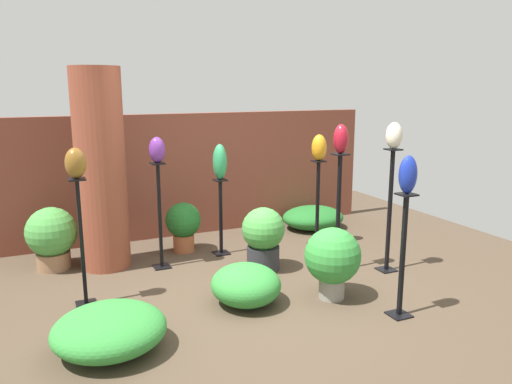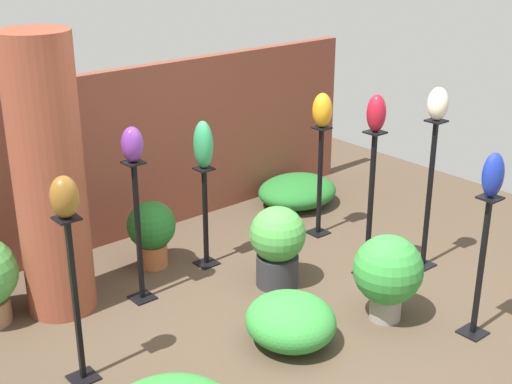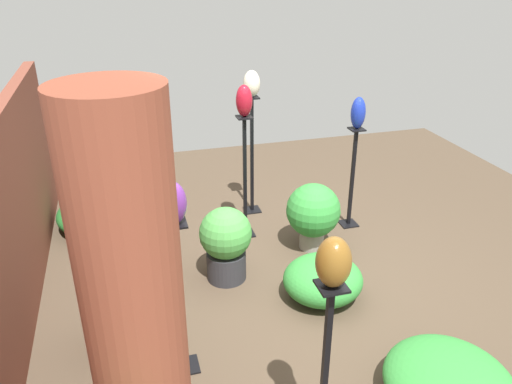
{
  "view_description": "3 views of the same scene",
  "coord_description": "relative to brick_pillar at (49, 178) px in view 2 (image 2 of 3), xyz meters",
  "views": [
    {
      "loc": [
        -2.1,
        -4.5,
        2.17
      ],
      "look_at": [
        0.08,
        0.33,
        1.03
      ],
      "focal_mm": 35.0,
      "sensor_mm": 36.0,
      "label": 1
    },
    {
      "loc": [
        -3.58,
        -3.7,
        3.2
      ],
      "look_at": [
        -0.19,
        0.35,
        1.12
      ],
      "focal_mm": 50.0,
      "sensor_mm": 36.0,
      "label": 2
    },
    {
      "loc": [
        -3.77,
        1.47,
        2.91
      ],
      "look_at": [
        0.15,
        0.37,
        0.98
      ],
      "focal_mm": 35.0,
      "sensor_mm": 36.0,
      "label": 3
    }
  ],
  "objects": [
    {
      "name": "pedestal_cobalt",
      "position": [
        2.37,
        -2.54,
        -0.64
      ],
      "size": [
        0.2,
        0.2,
        1.2
      ],
      "color": "black",
      "rests_on": "ground"
    },
    {
      "name": "brick_wall_back",
      "position": [
        1.39,
        0.93,
        -0.3
      ],
      "size": [
        5.6,
        0.12,
        1.78
      ],
      "primitive_type": "cube",
      "color": "brown",
      "rests_on": "ground"
    },
    {
      "name": "art_vase_jade",
      "position": [
        1.44,
        -0.15,
        0.03
      ],
      "size": [
        0.18,
        0.19,
        0.45
      ],
      "primitive_type": "ellipsoid",
      "color": "#2D9356",
      "rests_on": "pedestal_jade"
    },
    {
      "name": "potted_plant_walkway_edge",
      "position": [
        1.69,
        -0.89,
        -0.77
      ],
      "size": [
        0.51,
        0.51,
        0.76
      ],
      "color": "#2D2D33",
      "rests_on": "ground"
    },
    {
      "name": "art_vase_amber",
      "position": [
        2.77,
        -0.34,
        0.16
      ],
      "size": [
        0.2,
        0.2,
        0.35
      ],
      "primitive_type": "ellipsoid",
      "color": "orange",
      "rests_on": "pedestal_amber"
    },
    {
      "name": "art_vase_ruby",
      "position": [
        2.47,
        -1.29,
        0.38
      ],
      "size": [
        0.17,
        0.17,
        0.33
      ],
      "primitive_type": "ellipsoid",
      "color": "maroon",
      "rests_on": "pedestal_ruby"
    },
    {
      "name": "potted_plant_back_center",
      "position": [
        1.02,
        0.15,
        -0.81
      ],
      "size": [
        0.47,
        0.47,
        0.66
      ],
      "color": "#B25B38",
      "rests_on": "ground"
    },
    {
      "name": "art_vase_violet",
      "position": [
        0.6,
        -0.32,
        0.24
      ],
      "size": [
        0.19,
        0.18,
        0.3
      ],
      "primitive_type": "ellipsoid",
      "color": "#6B2D8C",
      "rests_on": "pedestal_violet"
    },
    {
      "name": "art_vase_cobalt",
      "position": [
        2.37,
        -2.54,
        0.19
      ],
      "size": [
        0.17,
        0.16,
        0.35
      ],
      "primitive_type": "ellipsoid",
      "color": "#192D9E",
      "rests_on": "pedestal_cobalt"
    },
    {
      "name": "art_vase_ivory",
      "position": [
        3.03,
        -1.52,
        0.42
      ],
      "size": [
        0.18,
        0.19,
        0.3
      ],
      "primitive_type": "ellipsoid",
      "color": "beige",
      "rests_on": "pedestal_ivory"
    },
    {
      "name": "potted_plant_mid_right",
      "position": [
        2.0,
        -1.92,
        -0.76
      ],
      "size": [
        0.58,
        0.58,
        0.75
      ],
      "color": "gray",
      "rests_on": "ground"
    },
    {
      "name": "pedestal_ivory",
      "position": [
        3.03,
        -1.52,
        -0.51
      ],
      "size": [
        0.2,
        0.2,
        1.46
      ],
      "color": "black",
      "rests_on": "ground"
    },
    {
      "name": "ground_plane",
      "position": [
        1.39,
        -1.52,
        -1.19
      ],
      "size": [
        8.0,
        8.0,
        0.0
      ],
      "primitive_type": "plane",
      "color": "#4C3D2D"
    },
    {
      "name": "brick_pillar",
      "position": [
        0.0,
        0.0,
        0.0
      ],
      "size": [
        0.58,
        0.58,
        2.38
      ],
      "primitive_type": "cylinder",
      "color": "brown",
      "rests_on": "ground"
    },
    {
      "name": "pedestal_jade",
      "position": [
        1.44,
        -0.15,
        -0.74
      ],
      "size": [
        0.2,
        0.2,
        0.99
      ],
      "color": "black",
      "rests_on": "ground"
    },
    {
      "name": "pedestal_ruby",
      "position": [
        2.47,
        -1.29,
        -0.54
      ],
      "size": [
        0.2,
        0.2,
        1.41
      ],
      "color": "black",
      "rests_on": "ground"
    },
    {
      "name": "pedestal_violet",
      "position": [
        0.6,
        -0.32,
        -0.6
      ],
      "size": [
        0.2,
        0.2,
        1.29
      ],
      "color": "black",
      "rests_on": "ground"
    },
    {
      "name": "foliage_bed_center",
      "position": [
        1.13,
        -1.69,
        -0.99
      ],
      "size": [
        0.7,
        0.75,
        0.4
      ],
      "primitive_type": "ellipsoid",
      "color": "#338C38",
      "rests_on": "ground"
    },
    {
      "name": "pedestal_amber",
      "position": [
        2.77,
        -0.34,
        -0.65
      ],
      "size": [
        0.2,
        0.2,
        1.18
      ],
      "color": "black",
      "rests_on": "ground"
    },
    {
      "name": "foliage_bed_east",
      "position": [
        3.14,
        0.39,
        -1.02
      ],
      "size": [
        0.96,
        0.84,
        0.34
      ],
      "primitive_type": "ellipsoid",
      "color": "#236B28",
      "rests_on": "ground"
    },
    {
      "name": "pedestal_bronze",
      "position": [
        -0.35,
        -1.05,
        -0.6
      ],
      "size": [
        0.2,
        0.2,
        1.3
      ],
      "color": "black",
      "rests_on": "ground"
    },
    {
      "name": "art_vase_bronze",
      "position": [
        -0.35,
        -1.05,
        0.25
      ],
      "size": [
        0.2,
        0.19,
        0.3
      ],
      "primitive_type": "ellipsoid",
      "color": "brown",
      "rests_on": "pedestal_bronze"
    }
  ]
}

